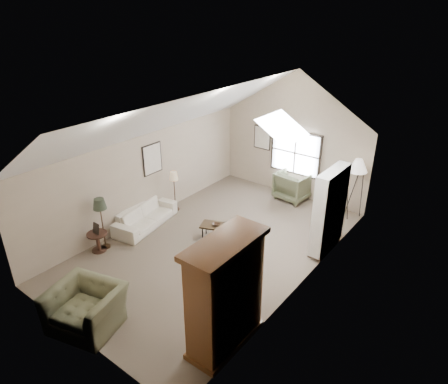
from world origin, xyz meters
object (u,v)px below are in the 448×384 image
Objects in this scene: armoire at (225,294)px; coffee_table at (216,232)px; side_table at (98,242)px; sofa at (145,216)px; armchair_far at (293,185)px; armchair_near at (86,308)px; side_chair at (325,206)px.

armoire is 3.70m from coffee_table.
side_table reaches higher than coffee_table.
sofa is at bearing 155.11° from armoire.
coffee_table is (-0.44, -3.40, -0.25)m from armchair_far.
side_table is at bearing -131.52° from coffee_table.
armchair_near is 1.31× the size of armchair_far.
side_table is at bearing 169.63° from sofa.
armchair_far is (0.45, 7.40, 0.03)m from armchair_near.
side_chair is at bearing 95.24° from armoire.
sofa is at bearing 105.79° from armchair_near.
side_table is 0.51× the size of side_chair.
armchair_near is at bearing -159.42° from sofa.
side_chair reaches higher than sofa.
side_chair is at bearing 53.85° from coffee_table.
sofa is at bearing -139.85° from side_chair.
armchair_far is at bearing 66.60° from side_table.
coffee_table is 0.80× the size of side_chair.
side_chair is (-0.48, 5.28, -0.60)m from armoire.
armchair_near reaches higher than side_table.
side_table is (0.00, -1.60, -0.04)m from sofa.
armoire reaches higher than armchair_near.
armchair_near is at bearing -90.18° from coffee_table.
sofa is (-4.38, 2.03, -0.80)m from armoire.
sofa is 2.54× the size of coffee_table.
sofa is 3.89m from armchair_near.
armoire is 1.69× the size of armchair_near.
armchair_far is at bearing 107.54° from armoire.
side_table is at bearing 174.37° from armoire.
side_chair is at bearing 155.83° from armchair_far.
side_chair reaches higher than side_table.
armoire is 4.30× the size of side_table.
armoire is 5.34m from side_chair.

